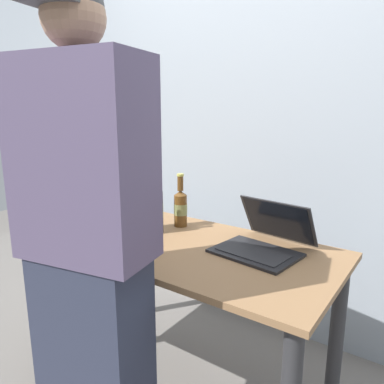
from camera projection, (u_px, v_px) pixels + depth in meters
The scene contains 8 objects.
ground_plane at pixel (179, 382), 1.89m from camera, with size 8.00×8.00×0.00m, color slate.
desk at pixel (178, 268), 1.75m from camera, with size 1.48×0.71×0.77m.
laptop at pixel (264, 240), 1.61m from camera, with size 0.39×0.41×0.21m.
beer_bottle_brown at pixel (156, 209), 1.83m from camera, with size 0.07×0.07×0.31m.
beer_bottle_amber at pixel (146, 209), 1.88m from camera, with size 0.07×0.07×0.30m.
beer_bottle_green at pixel (181, 207), 1.93m from camera, with size 0.07×0.07×0.28m.
person_figure at pixel (89, 258), 1.25m from camera, with size 0.48×0.34×1.77m.
back_wall at pixel (257, 122), 2.25m from camera, with size 6.00×0.10×2.60m, color #99A3AD.
Camera 1 is at (1.00, -1.29, 1.38)m, focal length 34.26 mm.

